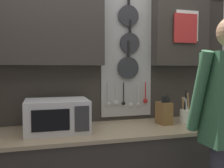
% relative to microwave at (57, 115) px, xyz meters
% --- Properties ---
extents(back_wall_unit, '(2.84, 0.23, 2.39)m').
position_rel_microwave_xyz_m(back_wall_unit, '(0.44, 0.27, 0.46)').
color(back_wall_unit, '#38332D').
rests_on(back_wall_unit, ground_plane).
extents(microwave, '(0.52, 0.40, 0.27)m').
position_rel_microwave_xyz_m(microwave, '(0.00, 0.00, 0.00)').
color(microwave, silver).
rests_on(microwave, base_cabinet_counter).
extents(knife_block, '(0.12, 0.16, 0.29)m').
position_rel_microwave_xyz_m(knife_block, '(1.00, 0.00, -0.03)').
color(knife_block, brown).
rests_on(knife_block, base_cabinet_counter).
extents(utensil_crock, '(0.11, 0.11, 0.32)m').
position_rel_microwave_xyz_m(utensil_crock, '(1.23, 0.00, -0.06)').
color(utensil_crock, white).
rests_on(utensil_crock, base_cabinet_counter).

